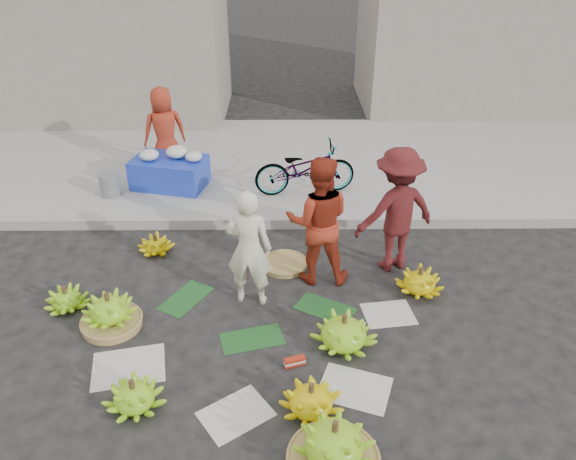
{
  "coord_description": "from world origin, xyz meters",
  "views": [
    {
      "loc": [
        0.24,
        -4.7,
        3.97
      ],
      "look_at": [
        0.29,
        0.87,
        0.7
      ],
      "focal_mm": 35.0,
      "sensor_mm": 36.0,
      "label": 1
    }
  ],
  "objects_px": {
    "vendor_cream": "(249,248)",
    "flower_table": "(170,170)",
    "bicycle": "(305,168)",
    "banana_bunch_4": "(344,332)",
    "banana_bunch_0": "(110,313)"
  },
  "relations": [
    {
      "from": "banana_bunch_0",
      "to": "vendor_cream",
      "type": "bearing_deg",
      "value": 17.14
    },
    {
      "from": "banana_bunch_0",
      "to": "banana_bunch_4",
      "type": "xyz_separation_m",
      "value": [
        2.46,
        -0.33,
        -0.01
      ]
    },
    {
      "from": "banana_bunch_4",
      "to": "bicycle",
      "type": "xyz_separation_m",
      "value": [
        -0.29,
        3.31,
        0.34
      ]
    },
    {
      "from": "bicycle",
      "to": "banana_bunch_4",
      "type": "bearing_deg",
      "value": 176.03
    },
    {
      "from": "vendor_cream",
      "to": "flower_table",
      "type": "relative_size",
      "value": 1.15
    },
    {
      "from": "vendor_cream",
      "to": "bicycle",
      "type": "height_order",
      "value": "vendor_cream"
    },
    {
      "from": "banana_bunch_4",
      "to": "vendor_cream",
      "type": "height_order",
      "value": "vendor_cream"
    },
    {
      "from": "banana_bunch_0",
      "to": "bicycle",
      "type": "bearing_deg",
      "value": 53.88
    },
    {
      "from": "flower_table",
      "to": "bicycle",
      "type": "relative_size",
      "value": 0.8
    },
    {
      "from": "banana_bunch_0",
      "to": "vendor_cream",
      "type": "height_order",
      "value": "vendor_cream"
    },
    {
      "from": "flower_table",
      "to": "bicycle",
      "type": "height_order",
      "value": "bicycle"
    },
    {
      "from": "flower_table",
      "to": "bicycle",
      "type": "bearing_deg",
      "value": 7.05
    },
    {
      "from": "bicycle",
      "to": "vendor_cream",
      "type": "bearing_deg",
      "value": 155.56
    },
    {
      "from": "banana_bunch_0",
      "to": "flower_table",
      "type": "distance_m",
      "value": 3.24
    },
    {
      "from": "flower_table",
      "to": "banana_bunch_0",
      "type": "bearing_deg",
      "value": -77.92
    }
  ]
}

